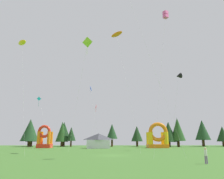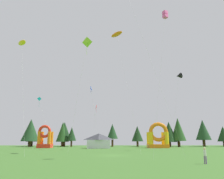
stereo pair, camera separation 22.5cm
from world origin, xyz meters
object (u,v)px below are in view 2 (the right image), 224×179
Objects in this scene: kite_black_delta at (179,76)px; kite_red_diamond at (96,107)px; kite_orange_parafoil at (117,34)px; kite_teal_diamond at (39,100)px; kite_blue_diamond at (91,89)px; person_far_side at (205,154)px; kite_pink_box at (165,15)px; kite_yellow_parafoil at (22,43)px; kite_lime_diamond at (87,43)px; inflatable_blue_arch at (158,138)px; festival_tent at (99,141)px; inflatable_orange_dome at (45,139)px.

kite_red_diamond is at bearing 164.47° from kite_black_delta.
kite_black_delta is (15.91, 9.16, -6.80)m from kite_orange_parafoil.
kite_orange_parafoil is at bearing -44.02° from kite_teal_diamond.
kite_blue_diamond reaches higher than person_far_side.
kite_orange_parafoil is 32.55m from person_far_side.
kite_pink_box is at bearing 126.88° from person_far_side.
kite_yellow_parafoil is 1.00× the size of kite_lime_diamond.
kite_yellow_parafoil is at bearing -134.23° from inflatable_blue_arch.
kite_black_delta reaches higher than inflatable_blue_arch.
kite_blue_diamond is 1.15× the size of kite_teal_diamond.
inflatable_blue_arch reaches higher than person_far_side.
kite_red_diamond is 6.26m from kite_blue_diamond.
kite_orange_parafoil is 31.97m from festival_tent.
kite_teal_diamond reaches higher than inflatable_blue_arch.
kite_yellow_parafoil is 19.59m from kite_orange_parafoil.
person_far_side is at bearing -103.33° from kite_black_delta.
kite_teal_diamond is 1.97× the size of inflatable_blue_arch.
kite_teal_diamond is (-5.38, 29.12, -5.55)m from kite_yellow_parafoil.
person_far_side is at bearing -26.35° from kite_yellow_parafoil.
kite_lime_diamond reaches higher than festival_tent.
kite_pink_box is 42.05m from inflatable_blue_arch.
inflatable_blue_arch is at bearing 27.77° from kite_red_diamond.
kite_red_diamond is 0.67× the size of kite_blue_diamond.
kite_red_diamond is at bearing -152.23° from inflatable_blue_arch.
kite_pink_box is 1.15× the size of kite_lime_diamond.
kite_yellow_parafoil is 0.79× the size of kite_orange_parafoil.
person_far_side is at bearing -40.05° from kite_lime_diamond.
kite_blue_diamond is at bearing 93.23° from kite_lime_diamond.
kite_yellow_parafoil is at bearing -114.12° from festival_tent.
kite_pink_box reaches higher than kite_yellow_parafoil.
kite_lime_diamond is (-13.24, 4.25, -3.09)m from kite_pink_box.
kite_orange_parafoil is at bearing 122.28° from kite_pink_box.
person_far_side is (8.98, -20.09, -23.98)m from kite_orange_parafoil.
kite_orange_parafoil is 20.43m from kite_blue_diamond.
kite_orange_parafoil is at bearing -77.78° from festival_tent.
kite_teal_diamond is 21.95m from festival_tent.
festival_tent is at bearing -170.97° from inflatable_blue_arch.
kite_yellow_parafoil is at bearing -179.05° from person_far_side.
inflatable_blue_arch is 34.36m from inflatable_orange_dome.
kite_red_diamond is at bearing 60.43° from kite_yellow_parafoil.
kite_red_diamond is at bearing -21.93° from kite_teal_diamond.
kite_black_delta is 2.91× the size of festival_tent.
kite_black_delta is at bearing 103.97° from person_far_side.
inflatable_orange_dome is at bearing 115.63° from kite_lime_diamond.
kite_black_delta is 2.81× the size of inflatable_orange_dome.
kite_pink_box is at bearing -98.57° from inflatable_blue_arch.
kite_lime_diamond reaches higher than inflatable_orange_dome.
inflatable_orange_dome is at bearing 128.12° from kite_pink_box.
kite_blue_diamond is 24.37m from kite_black_delta.
kite_teal_diamond is 54.62m from person_far_side.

